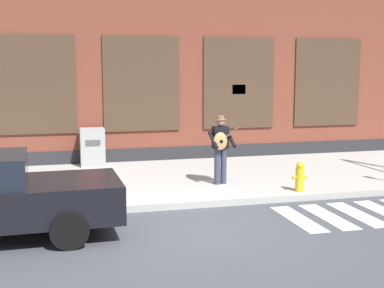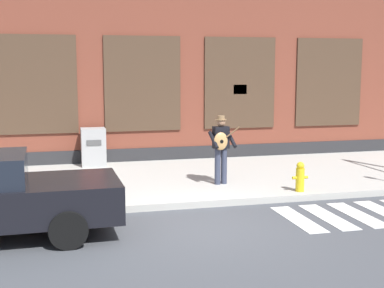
{
  "view_description": "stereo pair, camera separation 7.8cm",
  "coord_description": "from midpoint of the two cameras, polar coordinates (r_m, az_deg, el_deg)",
  "views": [
    {
      "loc": [
        -2.57,
        -9.53,
        3.05
      ],
      "look_at": [
        0.3,
        1.64,
        1.37
      ],
      "focal_mm": 50.0,
      "sensor_mm": 36.0,
      "label": 1
    },
    {
      "loc": [
        -2.5,
        -9.55,
        3.05
      ],
      "look_at": [
        0.3,
        1.64,
        1.37
      ],
      "focal_mm": 50.0,
      "sensor_mm": 36.0,
      "label": 2
    }
  ],
  "objects": [
    {
      "name": "ground_plane",
      "position": [
        10.33,
        0.83,
        -8.9
      ],
      "size": [
        160.0,
        160.0,
        0.0
      ],
      "primitive_type": "plane",
      "color": "#424449"
    },
    {
      "name": "sidewalk",
      "position": [
        14.09,
        -3.35,
        -3.92
      ],
      "size": [
        28.0,
        5.31,
        0.15
      ],
      "color": "#ADAAA3",
      "rests_on": "ground"
    },
    {
      "name": "building_backdrop",
      "position": [
        18.37,
        -6.18,
        10.09
      ],
      "size": [
        28.0,
        4.06,
        7.3
      ],
      "color": "brown",
      "rests_on": "ground"
    },
    {
      "name": "busker",
      "position": [
        13.16,
        3.28,
        -0.14
      ],
      "size": [
        0.74,
        0.57,
        1.7
      ],
      "color": "#33384C",
      "rests_on": "sidewalk"
    },
    {
      "name": "utility_box",
      "position": [
        15.95,
        -10.33,
        -0.31
      ],
      "size": [
        0.7,
        0.61,
        1.11
      ],
      "color": "#9E9E9E",
      "rests_on": "sidewalk"
    },
    {
      "name": "fire_hydrant",
      "position": [
        12.75,
        11.63,
        -3.46
      ],
      "size": [
        0.38,
        0.2,
        0.7
      ],
      "color": "gold",
      "rests_on": "sidewalk"
    }
  ]
}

